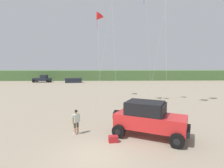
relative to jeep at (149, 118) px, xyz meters
The scene contains 8 objects.
ground_plane 4.25m from the jeep, 145.06° to the right, with size 220.00×220.00×0.00m, color gray.
dune_ridge 46.57m from the jeep, 93.84° to the left, with size 90.00×9.25×2.89m, color #4C703D.
jeep is the anchor object (origin of this frame).
person_watching 4.78m from the jeep, behind, with size 0.49×0.47×1.67m.
cooler_box 2.67m from the jeep, 160.58° to the right, with size 0.56×0.36×0.38m, color #B21E23.
distant_pickup 42.72m from the jeep, 117.66° to the left, with size 4.66×2.52×1.98m.
distant_sedan 38.13m from the jeep, 107.32° to the left, with size 4.20×1.70×1.20m, color #1E232D.
kite_red_delta 17.63m from the jeep, 105.16° to the left, with size 1.83×6.47×11.77m.
Camera 1 is at (0.63, -9.02, 4.60)m, focal length 29.37 mm.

